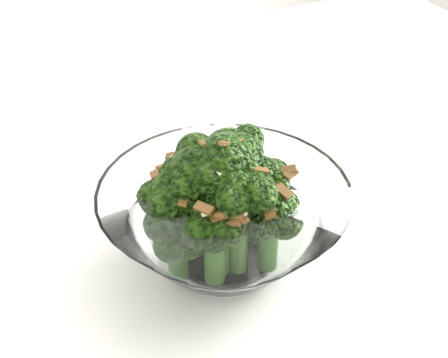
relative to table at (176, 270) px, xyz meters
name	(u,v)px	position (x,y,z in m)	size (l,w,h in m)	color
table	(176,270)	(0.00, 0.00, 0.00)	(1.20, 0.80, 0.75)	white
broccoli_dish	(222,216)	(0.01, -0.07, 0.12)	(0.20, 0.20, 0.13)	white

